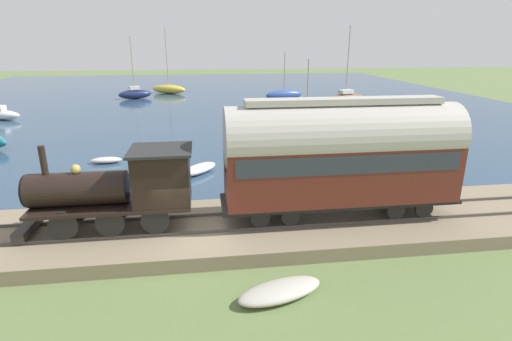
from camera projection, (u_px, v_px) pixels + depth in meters
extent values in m
plane|color=#607542|center=(191.00, 248.00, 15.33)|extent=(200.00, 200.00, 0.00)
cube|color=#2D4760|center=(196.00, 97.00, 56.58)|extent=(80.00, 80.00, 0.01)
cube|color=#84755B|center=(191.00, 231.00, 16.06)|extent=(5.28, 56.00, 0.55)
cube|color=#4C4742|center=(190.00, 233.00, 15.20)|extent=(0.07, 54.88, 0.12)
cube|color=#4C4742|center=(191.00, 216.00, 16.70)|extent=(0.07, 54.88, 0.12)
cylinder|color=black|center=(155.00, 221.00, 14.86)|extent=(0.12, 1.06, 1.06)
cylinder|color=black|center=(159.00, 204.00, 16.36)|extent=(0.12, 1.06, 1.06)
cylinder|color=black|center=(110.00, 223.00, 14.65)|extent=(0.12, 1.06, 1.06)
cylinder|color=black|center=(118.00, 206.00, 16.15)|extent=(0.12, 1.06, 1.06)
cylinder|color=black|center=(64.00, 226.00, 14.44)|extent=(0.12, 1.06, 1.06)
cylinder|color=black|center=(76.00, 208.00, 15.94)|extent=(0.12, 1.06, 1.06)
cube|color=black|center=(113.00, 204.00, 15.27)|extent=(2.09, 5.91, 0.12)
cylinder|color=black|center=(78.00, 189.00, 14.90)|extent=(1.26, 3.55, 1.26)
cylinder|color=black|center=(27.00, 191.00, 14.66)|extent=(1.20, 0.08, 1.20)
cylinder|color=black|center=(43.00, 160.00, 14.40)|extent=(0.24, 0.24, 1.06)
sphere|color=tan|center=(75.00, 169.00, 14.66)|extent=(0.36, 0.36, 0.36)
cube|color=black|center=(162.00, 176.00, 15.19)|extent=(1.99, 2.07, 1.96)
cube|color=#282828|center=(160.00, 150.00, 14.87)|extent=(2.19, 2.31, 0.10)
cube|color=#2D2823|center=(28.00, 228.00, 15.09)|extent=(1.89, 0.44, 0.32)
cylinder|color=black|center=(424.00, 209.00, 16.30)|extent=(0.12, 0.76, 0.76)
cylinder|color=black|center=(405.00, 194.00, 17.79)|extent=(0.12, 0.76, 0.76)
cylinder|color=black|center=(396.00, 210.00, 16.14)|extent=(0.12, 0.76, 0.76)
cylinder|color=black|center=(379.00, 196.00, 17.64)|extent=(0.12, 0.76, 0.76)
cylinder|color=black|center=(291.00, 216.00, 15.58)|extent=(0.12, 0.76, 0.76)
cylinder|color=black|center=(283.00, 201.00, 17.07)|extent=(0.12, 0.76, 0.76)
cylinder|color=black|center=(260.00, 218.00, 15.42)|extent=(0.12, 0.76, 0.76)
cylinder|color=black|center=(255.00, 202.00, 16.92)|extent=(0.12, 0.76, 0.76)
cube|color=black|center=(338.00, 199.00, 16.51)|extent=(2.14, 9.67, 0.16)
cube|color=#5B2319|center=(340.00, 167.00, 16.09)|extent=(2.38, 9.28, 2.58)
cube|color=#2D333D|center=(341.00, 156.00, 15.95)|extent=(2.41, 8.70, 0.72)
cylinder|color=#B2ADA3|center=(342.00, 136.00, 15.69)|extent=(2.50, 9.28, 2.50)
cube|color=#B2ADA3|center=(345.00, 101.00, 15.26)|extent=(0.83, 7.73, 0.24)
ellipsoid|color=brown|center=(345.00, 99.00, 49.06)|extent=(3.72, 6.13, 1.41)
cylinder|color=#9E8460|center=(348.00, 60.00, 47.62)|extent=(0.10, 0.10, 7.92)
cube|color=silver|center=(346.00, 92.00, 48.77)|extent=(1.59, 2.02, 0.45)
ellipsoid|color=#192347|center=(135.00, 94.00, 54.35)|extent=(2.92, 4.64, 1.23)
cylinder|color=#9E8460|center=(132.00, 63.00, 53.08)|extent=(0.10, 0.10, 6.93)
cube|color=silver|center=(134.00, 88.00, 54.09)|extent=(1.30, 1.55, 0.45)
ellipsoid|color=#335199|center=(284.00, 95.00, 53.23)|extent=(2.66, 5.43, 1.36)
cylinder|color=#9E8460|center=(285.00, 71.00, 52.28)|extent=(0.10, 0.10, 4.75)
ellipsoid|color=gold|center=(169.00, 89.00, 59.77)|extent=(4.28, 5.75, 1.29)
cylinder|color=#9E8460|center=(167.00, 56.00, 58.31)|extent=(0.10, 0.10, 8.16)
ellipsoid|color=gray|center=(307.00, 113.00, 39.91)|extent=(1.94, 3.86, 1.29)
cylinder|color=#9E8460|center=(308.00, 83.00, 38.99)|extent=(0.10, 0.10, 4.61)
cube|color=silver|center=(307.00, 105.00, 39.64)|extent=(1.03, 1.21, 0.45)
ellipsoid|color=beige|center=(106.00, 160.00, 25.87)|extent=(0.84, 1.97, 0.39)
ellipsoid|color=silver|center=(268.00, 165.00, 24.78)|extent=(1.32, 2.05, 0.41)
ellipsoid|color=beige|center=(332.00, 155.00, 26.93)|extent=(2.08, 2.30, 0.41)
ellipsoid|color=silver|center=(199.00, 169.00, 23.83)|extent=(2.67, 2.57, 0.55)
ellipsoid|color=#B7B2A3|center=(280.00, 291.00, 12.32)|extent=(1.88, 3.00, 0.44)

